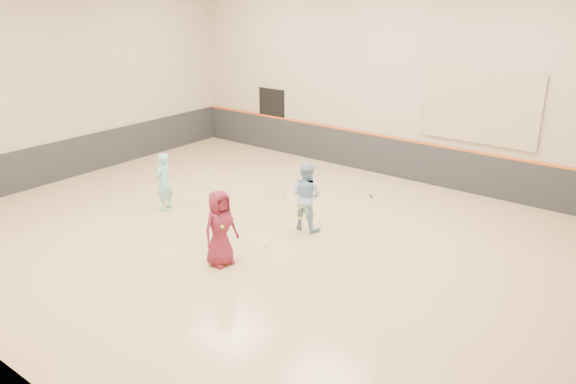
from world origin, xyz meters
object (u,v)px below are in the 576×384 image
Objects in this scene: girl at (164,182)px; instructor at (306,196)px; young_man at (220,228)px; spare_racket at (366,192)px.

girl is 3.88m from instructor.
young_man reaches higher than spare_racket.
young_man is 5.72m from spare_racket.
instructor is 3.16m from spare_racket.
instructor is at bearing 92.09° from girl.
instructor reaches higher than young_man.
girl is 0.93× the size of young_man.
instructor is 1.01× the size of young_man.
girl is at bearing 76.81° from young_man.
girl is at bearing 16.90° from instructor.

